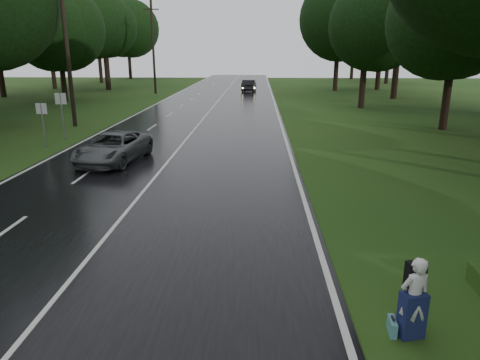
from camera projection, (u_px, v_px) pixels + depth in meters
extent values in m
plane|color=#264715|center=(80.00, 270.00, 10.33)|extent=(160.00, 160.00, 0.00)
cube|color=black|center=(196.00, 128.00, 29.50)|extent=(12.00, 140.00, 0.04)
cube|color=silver|center=(196.00, 127.00, 29.49)|extent=(0.12, 140.00, 0.01)
imported|color=#515556|center=(114.00, 147.00, 20.17)|extent=(2.87, 5.10, 1.35)
imported|color=black|center=(249.00, 86.00, 56.13)|extent=(1.87, 4.56, 1.47)
imported|color=silver|center=(414.00, 298.00, 7.72)|extent=(0.64, 0.50, 1.56)
cube|color=#181F50|center=(412.00, 315.00, 7.81)|extent=(0.50, 0.39, 0.87)
cube|color=black|center=(415.00, 274.00, 7.83)|extent=(0.39, 0.27, 0.50)
cube|color=teal|center=(392.00, 326.00, 7.97)|extent=(0.15, 0.41, 0.29)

